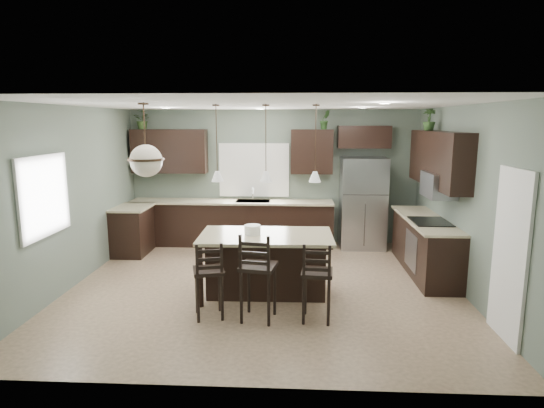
{
  "coord_description": "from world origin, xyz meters",
  "views": [
    {
      "loc": [
        0.48,
        -6.77,
        2.56
      ],
      "look_at": [
        0.1,
        0.4,
        1.25
      ],
      "focal_mm": 30.0,
      "sensor_mm": 36.0,
      "label": 1
    }
  ],
  "objects_px": {
    "bar_stool_left": "(209,279)",
    "serving_dish": "(252,230)",
    "plant_back_left": "(143,120)",
    "bar_stool_right": "(317,281)",
    "refrigerator": "(363,203)",
    "bar_stool_center": "(258,276)",
    "kitchen_island": "(266,265)"
  },
  "relations": [
    {
      "from": "kitchen_island",
      "to": "bar_stool_right",
      "type": "distance_m",
      "value": 1.12
    },
    {
      "from": "bar_stool_left",
      "to": "plant_back_left",
      "type": "height_order",
      "value": "plant_back_left"
    },
    {
      "from": "refrigerator",
      "to": "serving_dish",
      "type": "xyz_separation_m",
      "value": [
        -1.99,
        -2.73,
        0.07
      ]
    },
    {
      "from": "bar_stool_left",
      "to": "bar_stool_center",
      "type": "height_order",
      "value": "bar_stool_center"
    },
    {
      "from": "bar_stool_right",
      "to": "plant_back_left",
      "type": "distance_m",
      "value": 5.47
    },
    {
      "from": "refrigerator",
      "to": "bar_stool_center",
      "type": "height_order",
      "value": "refrigerator"
    },
    {
      "from": "serving_dish",
      "to": "plant_back_left",
      "type": "xyz_separation_m",
      "value": [
        -2.52,
        2.88,
        1.6
      ]
    },
    {
      "from": "bar_stool_left",
      "to": "bar_stool_right",
      "type": "height_order",
      "value": "bar_stool_right"
    },
    {
      "from": "bar_stool_left",
      "to": "bar_stool_right",
      "type": "xyz_separation_m",
      "value": [
        1.41,
        -0.03,
        0.01
      ]
    },
    {
      "from": "kitchen_island",
      "to": "refrigerator",
      "type": "bearing_deg",
      "value": 55.76
    },
    {
      "from": "bar_stool_left",
      "to": "bar_stool_right",
      "type": "distance_m",
      "value": 1.41
    },
    {
      "from": "kitchen_island",
      "to": "bar_stool_right",
      "type": "height_order",
      "value": "bar_stool_right"
    },
    {
      "from": "refrigerator",
      "to": "plant_back_left",
      "type": "bearing_deg",
      "value": 178.21
    },
    {
      "from": "bar_stool_left",
      "to": "bar_stool_center",
      "type": "distance_m",
      "value": 0.66
    },
    {
      "from": "bar_stool_left",
      "to": "bar_stool_center",
      "type": "bearing_deg",
      "value": -18.87
    },
    {
      "from": "bar_stool_left",
      "to": "plant_back_left",
      "type": "xyz_separation_m",
      "value": [
        -2.02,
        3.7,
        2.07
      ]
    },
    {
      "from": "plant_back_left",
      "to": "bar_stool_right",
      "type": "bearing_deg",
      "value": -47.39
    },
    {
      "from": "bar_stool_right",
      "to": "kitchen_island",
      "type": "bearing_deg",
      "value": 134.65
    },
    {
      "from": "serving_dish",
      "to": "plant_back_left",
      "type": "bearing_deg",
      "value": 131.25
    },
    {
      "from": "bar_stool_left",
      "to": "plant_back_left",
      "type": "relative_size",
      "value": 2.73
    },
    {
      "from": "bar_stool_center",
      "to": "kitchen_island",
      "type": "bearing_deg",
      "value": 96.44
    },
    {
      "from": "bar_stool_left",
      "to": "plant_back_left",
      "type": "bearing_deg",
      "value": 103.23
    },
    {
      "from": "serving_dish",
      "to": "bar_stool_center",
      "type": "xyz_separation_m",
      "value": [
        0.16,
        -0.87,
        -0.4
      ]
    },
    {
      "from": "bar_stool_center",
      "to": "bar_stool_right",
      "type": "bearing_deg",
      "value": 10.39
    },
    {
      "from": "plant_back_left",
      "to": "bar_stool_left",
      "type": "bearing_deg",
      "value": -61.38
    },
    {
      "from": "serving_dish",
      "to": "bar_stool_center",
      "type": "distance_m",
      "value": 0.97
    },
    {
      "from": "kitchen_island",
      "to": "bar_stool_right",
      "type": "bearing_deg",
      "value": -51.36
    },
    {
      "from": "refrigerator",
      "to": "bar_stool_left",
      "type": "bearing_deg",
      "value": -124.97
    },
    {
      "from": "refrigerator",
      "to": "plant_back_left",
      "type": "height_order",
      "value": "plant_back_left"
    },
    {
      "from": "bar_stool_left",
      "to": "serving_dish",
      "type": "bearing_deg",
      "value": 43.54
    },
    {
      "from": "bar_stool_center",
      "to": "serving_dish",
      "type": "bearing_deg",
      "value": 109.5
    },
    {
      "from": "serving_dish",
      "to": "bar_stool_right",
      "type": "xyz_separation_m",
      "value": [
        0.91,
        -0.86,
        -0.46
      ]
    }
  ]
}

